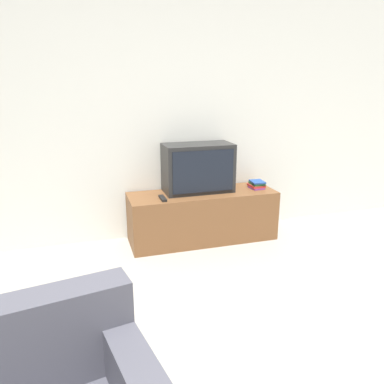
{
  "coord_description": "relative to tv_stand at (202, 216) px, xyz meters",
  "views": [
    {
      "loc": [
        -0.52,
        -0.88,
        1.65
      ],
      "look_at": [
        0.42,
        2.2,
        0.71
      ],
      "focal_mm": 35.0,
      "sensor_mm": 36.0,
      "label": 1
    }
  ],
  "objects": [
    {
      "name": "book_stack",
      "position": [
        0.62,
        -0.01,
        0.31
      ],
      "size": [
        0.16,
        0.19,
        0.08
      ],
      "color": "#7A3884",
      "rests_on": "tv_stand"
    },
    {
      "name": "television",
      "position": [
        -0.03,
        0.07,
        0.52
      ],
      "size": [
        0.73,
        0.37,
        0.51
      ],
      "color": "black",
      "rests_on": "tv_stand"
    },
    {
      "name": "wall_back",
      "position": [
        -0.7,
        0.3,
        1.03
      ],
      "size": [
        9.0,
        0.06,
        2.6
      ],
      "color": "silver",
      "rests_on": "ground_plane"
    },
    {
      "name": "remote_on_stand",
      "position": [
        -0.46,
        -0.11,
        0.28
      ],
      "size": [
        0.05,
        0.19,
        0.02
      ],
      "rotation": [
        0.0,
        0.0,
        0.0
      ],
      "color": "black",
      "rests_on": "tv_stand"
    },
    {
      "name": "tv_stand",
      "position": [
        0.0,
        0.0,
        0.0
      ],
      "size": [
        1.57,
        0.51,
        0.53
      ],
      "color": "brown",
      "rests_on": "ground_plane"
    }
  ]
}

